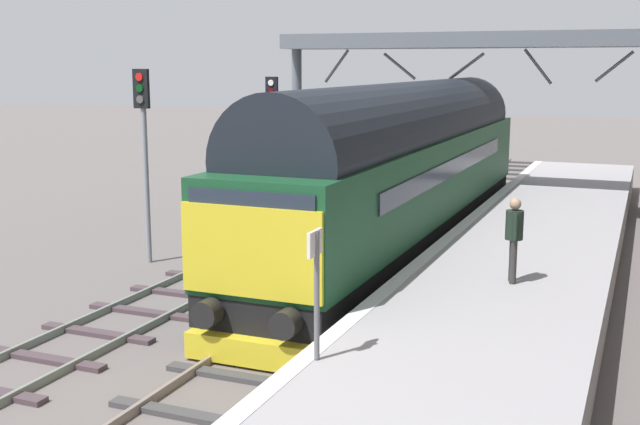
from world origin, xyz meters
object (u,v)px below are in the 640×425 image
diesel_locomotive (404,164)px  waiting_passenger (514,232)px  platform_number_sign (316,274)px  signal_post_far (273,130)px  signal_post_mid (144,141)px

diesel_locomotive → waiting_passenger: size_ratio=11.29×
platform_number_sign → waiting_passenger: platform_number_sign is taller
signal_post_far → waiting_passenger: (9.72, -9.55, -0.93)m
diesel_locomotive → waiting_passenger: (3.84, -5.53, -0.49)m
diesel_locomotive → signal_post_far: (-5.88, 4.02, 0.44)m
signal_post_far → waiting_passenger: 13.66m
signal_post_mid → platform_number_sign: 10.66m
diesel_locomotive → signal_post_mid: signal_post_mid is taller
signal_post_mid → platform_number_sign: size_ratio=2.68×
platform_number_sign → diesel_locomotive: bearing=100.1°
signal_post_mid → platform_number_sign: signal_post_mid is taller
signal_post_far → platform_number_sign: size_ratio=2.52×
signal_post_mid → platform_number_sign: bearing=-42.7°
signal_post_mid → waiting_passenger: bearing=-11.5°
diesel_locomotive → signal_post_far: signal_post_far is taller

